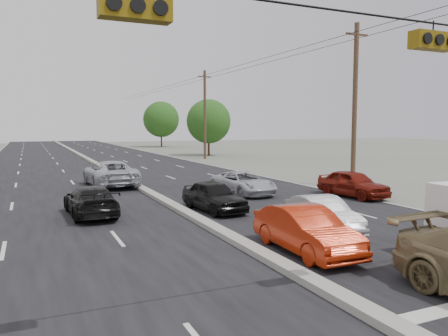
% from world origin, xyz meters
% --- Properties ---
extents(ground, '(200.00, 200.00, 0.00)m').
position_xyz_m(ground, '(0.00, 0.00, 0.00)').
color(ground, '#606356').
rests_on(ground, ground).
extents(road_surface, '(20.00, 160.00, 0.02)m').
position_xyz_m(road_surface, '(0.00, 30.00, 0.00)').
color(road_surface, black).
rests_on(road_surface, ground).
extents(center_median, '(0.50, 160.00, 0.20)m').
position_xyz_m(center_median, '(0.00, 30.00, 0.10)').
color(center_median, gray).
rests_on(center_median, ground).
extents(utility_pole_right_b, '(1.60, 0.30, 10.00)m').
position_xyz_m(utility_pole_right_b, '(12.50, 15.00, 5.11)').
color(utility_pole_right_b, '#422D1E').
rests_on(utility_pole_right_b, ground).
extents(utility_pole_right_c, '(1.60, 0.30, 10.00)m').
position_xyz_m(utility_pole_right_c, '(12.50, 40.00, 5.11)').
color(utility_pole_right_c, '#422D1E').
rests_on(utility_pole_right_c, ground).
extents(traffic_signals, '(25.00, 0.30, 0.54)m').
position_xyz_m(traffic_signals, '(1.40, 0.00, 5.49)').
color(traffic_signals, black).
rests_on(traffic_signals, ground).
extents(tree_right_mid, '(5.60, 5.60, 7.14)m').
position_xyz_m(tree_right_mid, '(15.00, 45.00, 4.34)').
color(tree_right_mid, '#382619').
rests_on(tree_right_mid, ground).
extents(tree_right_far, '(6.40, 6.40, 8.16)m').
position_xyz_m(tree_right_far, '(16.00, 70.00, 4.96)').
color(tree_right_far, '#382619').
rests_on(tree_right_far, ground).
extents(red_sedan, '(1.53, 4.15, 1.35)m').
position_xyz_m(red_sedan, '(1.40, 4.10, 0.68)').
color(red_sedan, '#AE230A').
rests_on(red_sedan, ground).
extents(queue_car_a, '(2.01, 4.06, 1.33)m').
position_xyz_m(queue_car_a, '(1.40, 11.08, 0.66)').
color(queue_car_a, black).
rests_on(queue_car_a, ground).
extents(queue_car_b, '(1.74, 3.84, 1.22)m').
position_xyz_m(queue_car_b, '(3.50, 6.07, 0.61)').
color(queue_car_b, silver).
rests_on(queue_car_b, ground).
extents(queue_car_c, '(2.51, 4.64, 1.24)m').
position_xyz_m(queue_car_c, '(4.73, 14.82, 0.62)').
color(queue_car_c, '#B6B8BE').
rests_on(queue_car_c, ground).
extents(queue_car_e, '(2.07, 4.28, 1.41)m').
position_xyz_m(queue_car_e, '(9.60, 11.61, 0.70)').
color(queue_car_e, maroon).
rests_on(queue_car_e, ground).
extents(oncoming_near, '(1.97, 4.44, 1.27)m').
position_xyz_m(oncoming_near, '(-3.71, 12.23, 0.63)').
color(oncoming_near, black).
rests_on(oncoming_near, ground).
extents(oncoming_far, '(2.82, 5.83, 1.60)m').
position_xyz_m(oncoming_far, '(-1.40, 21.05, 0.80)').
color(oncoming_far, '#ABAEB3').
rests_on(oncoming_far, ground).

